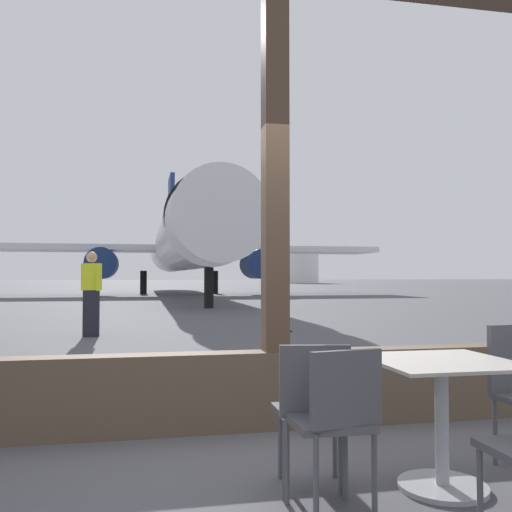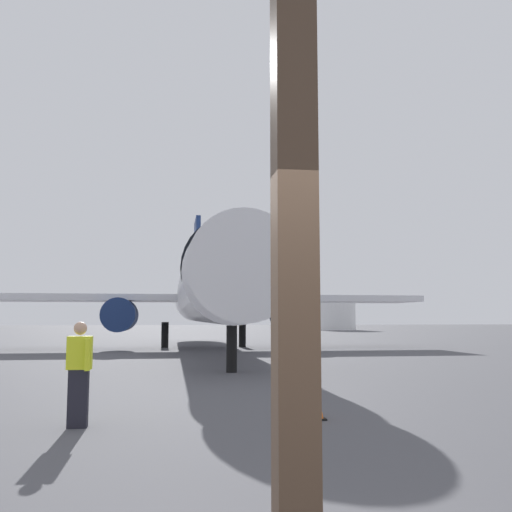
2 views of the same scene
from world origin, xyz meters
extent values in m
plane|color=#4C4C51|center=(0.00, 40.00, 0.00)|extent=(220.00, 220.00, 0.00)
cube|color=brown|center=(0.00, 0.00, 0.31)|extent=(7.29, 0.24, 0.63)
cube|color=#4C3828|center=(0.00, 0.00, 1.88)|extent=(0.20, 0.20, 3.75)
cube|color=#ADA89E|center=(0.65, -1.48, 0.74)|extent=(0.81, 0.81, 0.02)
cylinder|color=#9EA0A5|center=(0.65, -1.48, 0.37)|extent=(0.08, 0.08, 0.73)
cylinder|color=#9EA0A5|center=(0.65, -1.48, 0.01)|extent=(0.52, 0.52, 0.03)
cylinder|color=#4C4C51|center=(0.48, -2.12, 0.23)|extent=(0.03, 0.03, 0.46)
cube|color=#4C4C51|center=(-0.10, -1.32, 0.45)|extent=(0.40, 0.40, 0.04)
cube|color=#4C4C51|center=(-0.13, -1.49, 0.67)|extent=(0.40, 0.11, 0.40)
cylinder|color=#4C4C51|center=(-0.24, -1.12, 0.22)|extent=(0.03, 0.03, 0.45)
cylinder|color=#4C4C51|center=(0.10, -1.18, 0.22)|extent=(0.03, 0.03, 0.45)
cylinder|color=#4C4C51|center=(-0.30, -1.46, 0.22)|extent=(0.03, 0.03, 0.45)
cylinder|color=#4C4C51|center=(0.04, -1.51, 0.22)|extent=(0.03, 0.03, 0.45)
cylinder|color=#4C4C51|center=(1.22, -1.16, 0.23)|extent=(0.03, 0.03, 0.45)
cube|color=#4C4C51|center=(-0.10, -1.64, 0.47)|extent=(0.40, 0.40, 0.04)
cube|color=#4C4C51|center=(-0.07, -1.82, 0.68)|extent=(0.40, 0.11, 0.38)
cylinder|color=#4C4C51|center=(-0.30, -1.50, 0.24)|extent=(0.03, 0.03, 0.47)
cylinder|color=#4C4C51|center=(0.04, -1.44, 0.24)|extent=(0.03, 0.03, 0.47)
cylinder|color=#4C4C51|center=(-0.24, -1.84, 0.24)|extent=(0.03, 0.03, 0.47)
cylinder|color=#4C4C51|center=(0.10, -1.78, 0.24)|extent=(0.03, 0.03, 0.47)
cylinder|color=silver|center=(1.42, 31.18, 3.28)|extent=(3.44, 30.83, 3.44)
cone|color=silver|center=(1.42, 14.46, 3.28)|extent=(3.27, 2.60, 3.27)
cylinder|color=black|center=(1.42, 16.36, 3.43)|extent=(3.51, 0.90, 3.51)
cube|color=silver|center=(-5.55, 32.39, 2.98)|extent=(12.22, 4.20, 0.36)
cube|color=silver|center=(8.40, 32.39, 2.98)|extent=(12.22, 4.20, 0.36)
cylinder|color=navy|center=(-3.50, 30.99, 1.98)|extent=(1.90, 3.20, 1.90)
cylinder|color=navy|center=(6.35, 30.99, 1.98)|extent=(1.90, 3.20, 1.90)
cube|color=navy|center=(1.42, 45.09, 7.40)|extent=(0.36, 4.40, 5.20)
cylinder|color=black|center=(1.42, 16.66, 0.78)|extent=(0.36, 0.36, 1.56)
cylinder|color=black|center=(-0.98, 33.39, 0.78)|extent=(0.44, 0.44, 1.56)
cylinder|color=black|center=(3.82, 33.39, 0.78)|extent=(0.44, 0.44, 1.56)
cube|color=black|center=(-2.10, 7.36, 0.47)|extent=(0.32, 0.20, 0.95)
cube|color=yellow|center=(-2.10, 7.36, 1.23)|extent=(0.40, 0.22, 0.55)
sphere|color=tan|center=(-2.10, 7.36, 1.63)|extent=(0.22, 0.22, 0.22)
cylinder|color=yellow|center=(-1.95, 7.18, 1.20)|extent=(0.09, 0.09, 0.52)
cylinder|color=yellow|center=(-2.25, 7.55, 1.20)|extent=(0.09, 0.09, 0.52)
cone|color=orange|center=(1.98, 7.57, 0.34)|extent=(0.32, 0.32, 0.68)
cube|color=black|center=(1.98, 7.57, 0.01)|extent=(0.36, 0.36, 0.03)
cylinder|color=white|center=(23.96, 82.57, 2.59)|extent=(6.32, 6.32, 5.18)
camera|label=1|loc=(-1.09, -4.50, 1.26)|focal=39.04mm
camera|label=2|loc=(-0.58, -2.70, 1.80)|focal=40.38mm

